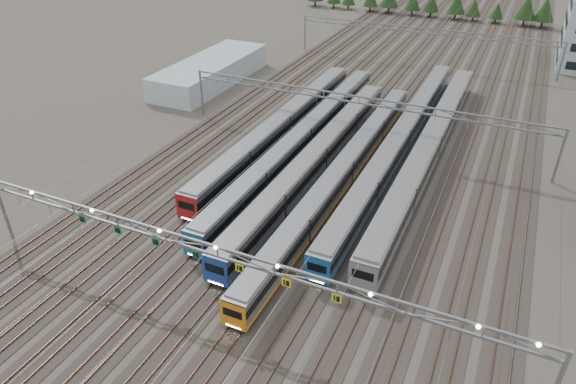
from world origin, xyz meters
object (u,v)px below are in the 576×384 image
at_px(train_a, 282,126).
at_px(train_e, 400,139).
at_px(train_c, 317,158).
at_px(train_d, 343,171).
at_px(gantry_mid, 359,106).
at_px(gantry_far, 423,35).
at_px(train_f, 430,146).
at_px(gantry_near, 216,254).
at_px(west_shed, 211,71).
at_px(train_b, 303,138).

bearing_deg(train_a, train_e, 11.09).
distance_m(train_c, train_e, 14.27).
height_order(train_d, train_e, train_e).
relative_size(train_e, gantry_mid, 1.18).
relative_size(train_a, gantry_far, 0.93).
distance_m(train_a, train_c, 11.75).
height_order(train_f, gantry_near, gantry_near).
bearing_deg(train_a, train_d, -34.47).
relative_size(train_a, train_c, 0.97).
distance_m(train_d, west_shed, 46.94).
bearing_deg(west_shed, train_a, -36.81).
relative_size(train_d, gantry_mid, 1.04).
xyz_separation_m(train_b, west_shed, (-28.98, 20.35, 0.24)).
bearing_deg(train_f, train_a, -172.88).
distance_m(train_f, west_shed, 49.47).
relative_size(train_f, west_shed, 2.13).
relative_size(train_b, gantry_near, 1.05).
height_order(train_c, gantry_mid, gantry_mid).
relative_size(gantry_near, gantry_far, 1.00).
bearing_deg(west_shed, train_b, -35.08).
xyz_separation_m(train_d, west_shed, (-37.98, 27.59, 0.27)).
bearing_deg(gantry_near, gantry_mid, 89.93).
xyz_separation_m(gantry_mid, gantry_far, (0.00, 45.00, 0.00)).
height_order(train_e, gantry_far, gantry_far).
bearing_deg(train_b, gantry_near, -79.12).
bearing_deg(train_f, train_b, -164.95).
bearing_deg(train_c, train_d, -20.88).
relative_size(train_d, gantry_far, 1.04).
bearing_deg(train_d, train_e, 70.62).
distance_m(train_e, gantry_far, 45.40).
height_order(train_d, train_f, train_f).
distance_m(train_a, gantry_near, 38.87).
bearing_deg(train_e, train_c, -129.09).
xyz_separation_m(gantry_near, west_shed, (-35.68, 55.22, -4.83)).
bearing_deg(train_a, gantry_far, 76.87).
relative_size(train_a, train_e, 0.78).
distance_m(train_e, gantry_mid, 8.02).
distance_m(train_a, train_e, 18.34).
height_order(train_c, gantry_near, gantry_near).
bearing_deg(train_c, train_e, 50.91).
height_order(train_a, gantry_mid, gantry_mid).
distance_m(gantry_near, gantry_far, 85.12).
distance_m(train_a, train_f, 22.67).
bearing_deg(train_e, gantry_near, -99.54).
relative_size(gantry_mid, west_shed, 1.88).
height_order(train_f, gantry_mid, gantry_mid).
distance_m(train_b, train_c, 7.12).
distance_m(train_c, train_f, 17.02).
relative_size(train_b, west_shed, 1.97).
bearing_deg(train_a, train_f, 7.12).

